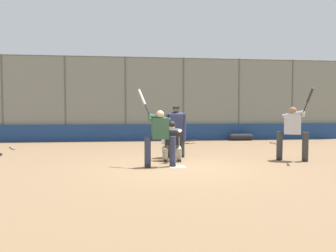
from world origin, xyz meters
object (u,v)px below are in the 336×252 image
object	(u,v)px
spare_bat_near_backstop	(191,143)
batter_at_plate	(160,136)
spare_bat_by_padding	(191,141)
batter_on_deck	(293,131)
spare_bat_first_base_side	(13,149)
spare_bat_third_base_side	(278,144)
equipment_bag_dugout_side	(241,137)
umpire_home	(176,130)
catcher_behind_plate	(172,140)

from	to	relation	value
spare_bat_near_backstop	batter_at_plate	bearing A→B (deg)	-145.59
batter_at_plate	spare_bat_by_padding	size ratio (longest dim) A/B	2.74
batter_on_deck	spare_bat_first_base_side	xyz separation A→B (m)	(9.35, -3.96, -0.85)
spare_bat_third_base_side	equipment_bag_dugout_side	size ratio (longest dim) A/B	0.64
umpire_home	spare_bat_first_base_side	xyz separation A→B (m)	(5.98, -2.83, -0.85)
batter_at_plate	umpire_home	distance (m)	1.86
batter_at_plate	spare_bat_third_base_side	xyz separation A→B (m)	(-5.72, -5.10, -0.79)
spare_bat_by_padding	spare_bat_first_base_side	distance (m)	7.91
equipment_bag_dugout_side	batter_on_deck	bearing A→B (deg)	83.73
spare_bat_by_padding	spare_bat_first_base_side	bearing A→B (deg)	162.97
catcher_behind_plate	batter_on_deck	world-z (taller)	batter_on_deck
batter_on_deck	equipment_bag_dugout_side	bearing A→B (deg)	113.09
catcher_behind_plate	spare_bat_third_base_side	distance (m)	6.70
spare_bat_by_padding	spare_bat_first_base_side	world-z (taller)	same
catcher_behind_plate	spare_bat_first_base_side	bearing A→B (deg)	-26.68
batter_at_plate	spare_bat_third_base_side	world-z (taller)	batter_at_plate
umpire_home	spare_bat_near_backstop	size ratio (longest dim) A/B	2.38
batter_at_plate	umpire_home	xyz separation A→B (m)	(-0.68, -1.73, 0.06)
batter_on_deck	batter_at_plate	bearing A→B (deg)	-142.25
spare_bat_near_backstop	equipment_bag_dugout_side	size ratio (longest dim) A/B	0.54
catcher_behind_plate	umpire_home	world-z (taller)	umpire_home
catcher_behind_plate	umpire_home	xyz separation A→B (m)	(-0.23, -0.74, 0.26)
spare_bat_near_backstop	spare_bat_third_base_side	size ratio (longest dim) A/B	0.84
batter_at_plate	umpire_home	world-z (taller)	batter_at_plate
spare_bat_first_base_side	equipment_bag_dugout_side	distance (m)	10.43
umpire_home	batter_on_deck	world-z (taller)	batter_on_deck
batter_at_plate	spare_bat_near_backstop	xyz separation A→B (m)	(-1.96, -5.93, -0.79)
spare_bat_first_base_side	equipment_bag_dugout_side	bearing A→B (deg)	73.20
umpire_home	spare_bat_near_backstop	distance (m)	4.47
batter_on_deck	equipment_bag_dugout_side	size ratio (longest dim) A/B	1.69
catcher_behind_plate	umpire_home	distance (m)	0.81
catcher_behind_plate	spare_bat_third_base_side	size ratio (longest dim) A/B	1.45
spare_bat_by_padding	spare_bat_near_backstop	bearing A→B (deg)	-137.74
spare_bat_first_base_side	spare_bat_near_backstop	bearing A→B (deg)	69.05
spare_bat_near_backstop	spare_bat_first_base_side	size ratio (longest dim) A/B	0.96
spare_bat_by_padding	batter_at_plate	bearing A→B (deg)	-142.86
batter_on_deck	spare_bat_by_padding	bearing A→B (deg)	135.33
batter_on_deck	spare_bat_third_base_side	world-z (taller)	batter_on_deck
catcher_behind_plate	spare_bat_by_padding	xyz separation A→B (m)	(-1.75, -6.08, -0.59)
batter_at_plate	catcher_behind_plate	xyz separation A→B (m)	(-0.46, -0.99, -0.20)
batter_on_deck	spare_bat_by_padding	size ratio (longest dim) A/B	2.81
batter_on_deck	spare_bat_first_base_side	size ratio (longest dim) A/B	3.01
spare_bat_first_base_side	equipment_bag_dugout_side	size ratio (longest dim) A/B	0.56
catcher_behind_plate	spare_bat_near_backstop	size ratio (longest dim) A/B	1.73
spare_bat_near_backstop	spare_bat_by_padding	bearing A→B (deg)	40.49
batter_on_deck	spare_bat_near_backstop	xyz separation A→B (m)	(2.10, -5.33, -0.85)
spare_bat_third_base_side	spare_bat_first_base_side	xyz separation A→B (m)	(11.02, 0.54, 0.00)
batter_on_deck	spare_bat_third_base_side	distance (m)	4.87
spare_bat_near_backstop	catcher_behind_plate	bearing A→B (deg)	-144.23
umpire_home	catcher_behind_plate	bearing A→B (deg)	77.32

